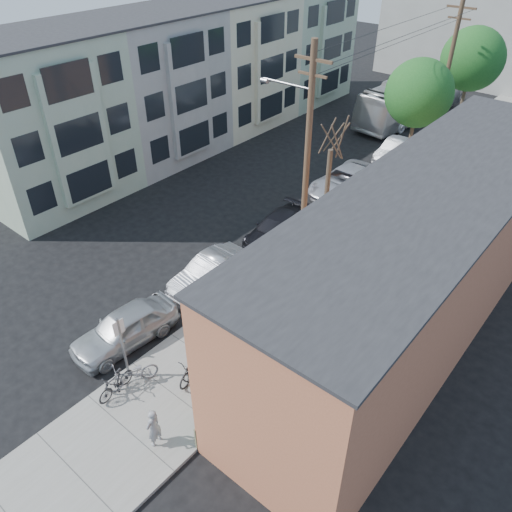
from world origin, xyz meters
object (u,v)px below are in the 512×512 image
Objects in this scene: tree_bare at (326,197)px; parked_bike_a at (116,383)px; car_0 at (125,328)px; patio_chair_b at (203,419)px; car_4 at (394,149)px; parking_meter_far at (328,212)px; car_1 at (210,272)px; patron_green at (203,414)px; car_2 at (276,228)px; parking_meter_near at (241,275)px; car_3 at (345,181)px; patio_chair_a at (251,373)px; cyclist at (195,360)px; bus at (411,99)px; utility_pole_near at (306,151)px; parked_bike_b at (132,375)px; sign_post at (122,342)px; patron_grey at (153,427)px; tree_leafy_mid at (419,93)px; tree_leafy_far at (473,59)px.

tree_bare reaches higher than parked_bike_a.
car_0 reaches higher than parked_bike_a.
patio_chair_b is 24.46m from car_4.
car_1 is (-1.46, -7.54, -0.28)m from parking_meter_far.
tree_bare is 11.46m from car_0.
car_2 is at bearing -169.90° from patron_green.
parking_meter_near is at bearing -95.41° from tree_bare.
car_0 is 0.82× the size of car_3.
parking_meter_near is 1.41× the size of patio_chair_a.
patio_chair_a is 2.08m from cyclist.
patron_green reaches higher than car_0.
patron_green is 32.62m from bus.
car_3 reaches higher than patio_chair_a.
tree_bare is at bearing 28.42° from car_2.
parking_meter_near is 17.65m from car_4.
patio_chair_a is at bearing -66.01° from utility_pole_near.
patio_chair_a is at bearing 62.76° from parked_bike_b.
sign_post reaches higher than patio_chair_a.
tree_bare reaches higher than car_1.
parking_meter_far is 3.03m from car_2.
cyclist is at bearing -144.73° from patron_green.
parked_bike_b reaches higher than patio_chair_b.
parked_bike_a is 11.83m from car_2.
tree_bare reaches higher than patio_chair_b.
parking_meter_near is 7.48m from patron_green.
patron_grey is (-0.81, -1.39, 0.34)m from patio_chair_b.
parked_bike_b is at bearing -101.74° from patron_green.
car_4 reaches higher than patio_chair_b.
patron_green is at bearing -69.37° from car_2.
parking_meter_near is 0.17× the size of tree_leafy_mid.
parked_bike_b is at bearing 68.99° from parked_bike_a.
parked_bike_a is 32.82m from bus.
car_1 is at bearing -88.20° from car_3.
car_3 is (-5.24, 14.98, 0.16)m from patio_chair_a.
utility_pole_near is 12.25m from patron_green.
car_2 is at bearing -88.14° from car_3.
tree_leafy_far is at bearing 90.00° from tree_bare.
car_2 is (-1.90, 11.67, 0.03)m from parked_bike_a.
tree_bare is 0.64× the size of tree_leafy_far.
car_2 is at bearing 121.48° from parked_bike_b.
patron_green is 0.40× the size of car_1.
tree_bare is 20.01m from bus.
tree_bare is at bearing 179.14° from patron_green.
parked_bike_a is at bearing -82.25° from car_3.
cyclist is 0.81× the size of parked_bike_b.
tree_bare is at bearing 126.60° from patio_chair_b.
tree_leafy_far reaches higher than patron_grey.
patio_chair_a is 30.10m from bus.
patron_grey is at bearing -75.55° from car_2.
patron_green is (0.89, 1.33, 0.06)m from patron_grey.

